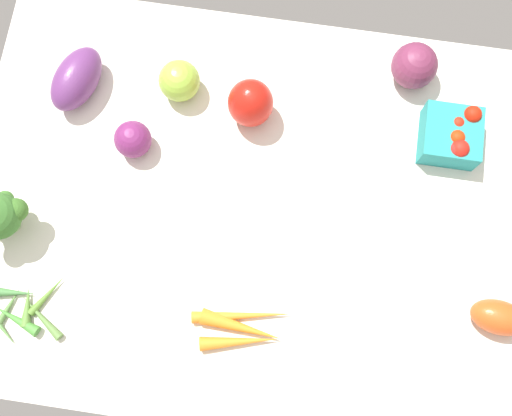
# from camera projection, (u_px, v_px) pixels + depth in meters

# --- Properties ---
(tablecloth) EXTENTS (1.04, 0.76, 0.02)m
(tablecloth) POSITION_uv_depth(u_px,v_px,m) (256.00, 212.00, 1.12)
(tablecloth) COLOR silver
(tablecloth) RESTS_ON ground
(carrot_bunch) EXTENTS (0.18, 0.10, 0.03)m
(carrot_bunch) POSITION_uv_depth(u_px,v_px,m) (241.00, 328.00, 1.05)
(carrot_bunch) COLOR orange
(carrot_bunch) RESTS_ON tablecloth
(roma_tomato) EXTENTS (0.10, 0.07, 0.06)m
(roma_tomato) POSITION_uv_depth(u_px,v_px,m) (499.00, 317.00, 1.04)
(roma_tomato) COLOR #D74E1C
(roma_tomato) RESTS_ON tablecloth
(bell_pepper_red) EXTENTS (0.11, 0.11, 0.10)m
(bell_pepper_red) POSITION_uv_depth(u_px,v_px,m) (251.00, 103.00, 1.10)
(bell_pepper_red) COLOR red
(bell_pepper_red) RESTS_ON tablecloth
(berry_basket) EXTENTS (0.10, 0.10, 0.07)m
(berry_basket) POSITION_uv_depth(u_px,v_px,m) (452.00, 136.00, 1.11)
(berry_basket) COLOR teal
(berry_basket) RESTS_ON tablecloth
(red_onion_near_basket) EXTENTS (0.07, 0.07, 0.07)m
(red_onion_near_basket) POSITION_uv_depth(u_px,v_px,m) (133.00, 139.00, 1.10)
(red_onion_near_basket) COLOR #70245D
(red_onion_near_basket) RESTS_ON tablecloth
(heirloom_tomato_green) EXTENTS (0.08, 0.08, 0.08)m
(heirloom_tomato_green) POSITION_uv_depth(u_px,v_px,m) (179.00, 81.00, 1.12)
(heirloom_tomato_green) COLOR #92BF3B
(heirloom_tomato_green) RESTS_ON tablecloth
(red_onion_center) EXTENTS (0.08, 0.08, 0.08)m
(red_onion_center) POSITION_uv_depth(u_px,v_px,m) (414.00, 66.00, 1.13)
(red_onion_center) COLOR #6E2948
(red_onion_center) RESTS_ON tablecloth
(okra_pile) EXTENTS (0.14, 0.14, 0.02)m
(okra_pile) POSITION_uv_depth(u_px,v_px,m) (23.00, 309.00, 1.06)
(okra_pile) COLOR #548141
(okra_pile) RESTS_ON tablecloth
(eggplant) EXTENTS (0.11, 0.15, 0.07)m
(eggplant) POSITION_uv_depth(u_px,v_px,m) (76.00, 79.00, 1.13)
(eggplant) COLOR #63306C
(eggplant) RESTS_ON tablecloth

